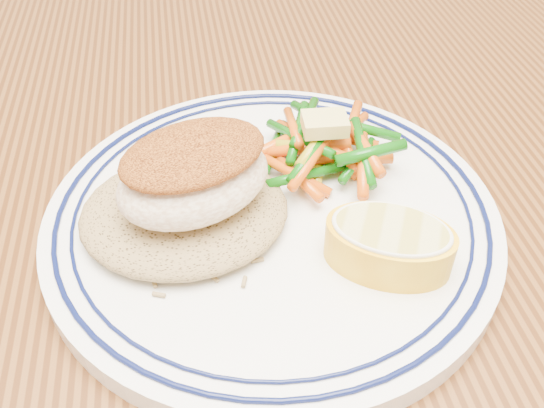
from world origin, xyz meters
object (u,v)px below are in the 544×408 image
(plate, at_px, (272,217))
(fish_fillet, at_px, (194,173))
(vegetable_pile, at_px, (325,147))
(rice_pilaf, at_px, (184,208))
(dining_table, at_px, (246,299))
(lemon_wedge, at_px, (389,243))

(plate, relative_size, fish_fillet, 2.59)
(plate, relative_size, vegetable_pile, 2.50)
(plate, xyz_separation_m, fish_fillet, (-0.04, -0.01, 0.04))
(vegetable_pile, bearing_deg, rice_pilaf, -156.11)
(dining_table, relative_size, vegetable_pile, 13.83)
(fish_fillet, bearing_deg, rice_pilaf, 155.82)
(lemon_wedge, bearing_deg, vegetable_pile, 98.80)
(fish_fillet, bearing_deg, plate, 7.10)
(fish_fillet, xyz_separation_m, lemon_wedge, (0.10, -0.05, -0.02))
(rice_pilaf, bearing_deg, fish_fillet, -24.18)
(fish_fillet, relative_size, vegetable_pile, 0.97)
(rice_pilaf, relative_size, fish_fillet, 1.15)
(dining_table, xyz_separation_m, lemon_wedge, (0.07, -0.08, 0.13))
(fish_fillet, distance_m, lemon_wedge, 0.11)
(dining_table, relative_size, plate, 5.52)
(dining_table, relative_size, lemon_wedge, 17.72)
(dining_table, bearing_deg, plate, -59.34)
(rice_pilaf, xyz_separation_m, vegetable_pile, (0.09, 0.04, 0.00))
(rice_pilaf, xyz_separation_m, fish_fillet, (0.01, -0.00, 0.03))
(plate, bearing_deg, rice_pilaf, -177.79)
(rice_pilaf, height_order, vegetable_pile, vegetable_pile)
(plate, xyz_separation_m, rice_pilaf, (-0.05, -0.00, 0.02))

